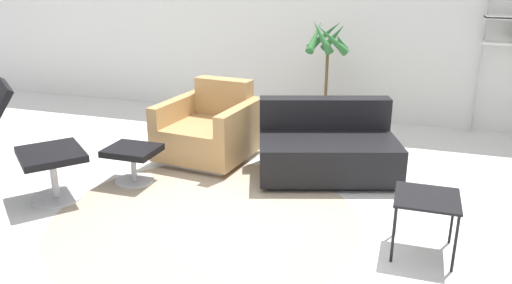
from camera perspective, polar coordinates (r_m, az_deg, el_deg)
The scene contains 8 objects.
ground_plane at distance 4.22m, azimuth -1.62°, elevation -7.65°, with size 12.00×12.00×0.00m, color silver.
wall_back at distance 6.70m, azimuth 7.14°, elevation 14.63°, with size 12.00×0.09×2.80m.
round_rug at distance 4.10m, azimuth -5.79°, elevation -8.57°, with size 2.47×2.47×0.01m.
ottoman at distance 4.78m, azimuth -13.91°, elevation -1.65°, with size 0.47×0.40×0.35m.
armchair_red at distance 5.27m, azimuth -5.25°, elevation 1.17°, with size 0.97×1.00×0.80m.
couch_low at distance 4.87m, azimuth 8.07°, elevation -0.82°, with size 1.49×1.19×0.70m.
side_table at distance 3.64m, azimuth 18.93°, elevation -6.56°, with size 0.43×0.43×0.43m.
potted_plant at distance 6.10m, azimuth 7.97°, elevation 6.29°, with size 0.58×0.59×1.37m.
Camera 1 is at (1.28, -3.55, 1.89)m, focal length 35.00 mm.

